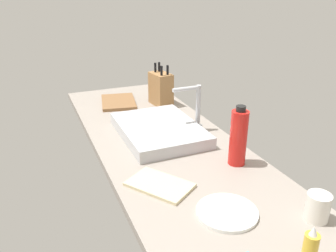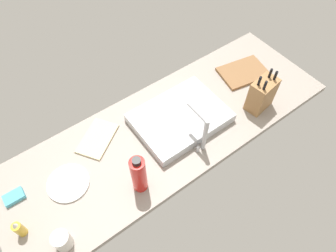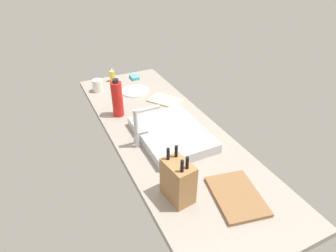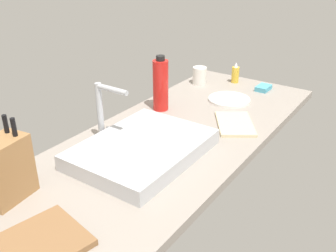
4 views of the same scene
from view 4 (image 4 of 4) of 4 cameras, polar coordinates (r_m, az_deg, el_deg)
countertop_slab at (r=144.49cm, az=-1.88°, el=-3.78°), size 187.86×63.55×3.50cm
sink_basin at (r=137.19cm, az=-3.99°, el=-3.37°), size 48.76×35.96×5.64cm
faucet at (r=143.98cm, az=-9.58°, el=2.76°), size 5.50×14.93×23.25cm
knife_block at (r=121.52cm, az=-23.20°, el=-5.97°), size 15.96×11.43×24.84cm
cutting_board at (r=105.06cm, az=-20.29°, el=-17.00°), size 31.73×25.09×1.80cm
soap_bottle at (r=212.27cm, az=10.02°, el=7.67°), size 4.04×4.04×11.44cm
water_bottle at (r=171.79cm, az=-1.11°, el=6.18°), size 7.03×7.03×25.17cm
dinner_plate at (r=187.84cm, az=9.12°, el=3.94°), size 20.10×20.10×1.20cm
dish_towel at (r=162.77cm, az=9.96°, el=0.33°), size 27.22×24.86×1.20cm
coffee_mug at (r=208.04cm, az=4.74°, el=7.53°), size 7.49×7.49×9.14cm
dish_sponge at (r=204.95cm, az=14.05°, el=5.54°), size 9.11×6.17×2.40cm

